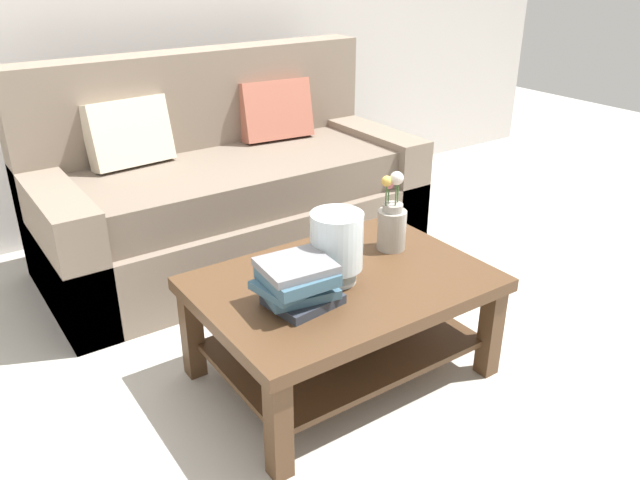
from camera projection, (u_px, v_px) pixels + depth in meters
name	position (u px, v px, depth m)	size (l,w,h in m)	color
ground_plane	(308.00, 331.00, 2.83)	(10.00, 10.00, 0.00)	#B7B2A8
couch	(227.00, 192.00, 3.38)	(1.96, 0.90, 1.06)	#7A6B5B
coffee_table	(342.00, 306.00, 2.43)	(1.07, 0.75, 0.43)	#4C331E
book_stack_main	(298.00, 283.00, 2.17)	(0.29, 0.25, 0.16)	#2D333D
glass_hurricane_vase	(337.00, 243.00, 2.29)	(0.19, 0.19, 0.27)	silver
flower_pitcher	(392.00, 222.00, 2.56)	(0.12, 0.12, 0.33)	#9E998E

